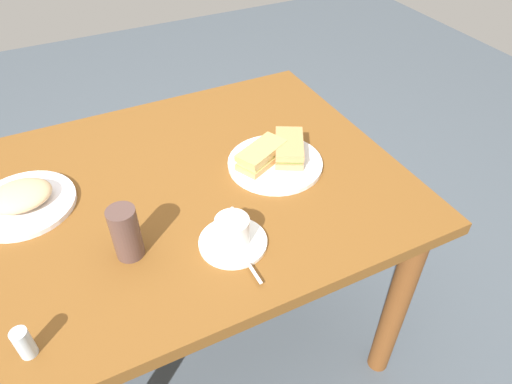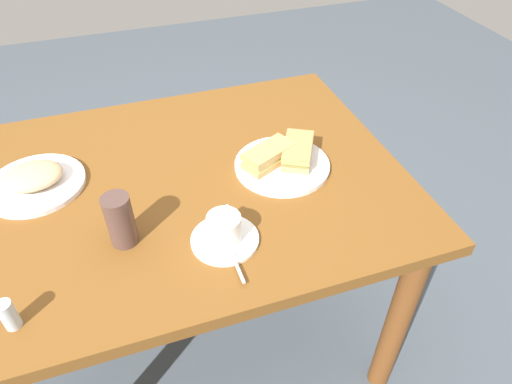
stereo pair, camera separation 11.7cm
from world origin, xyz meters
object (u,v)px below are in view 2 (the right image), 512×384
Objects in this scene: sandwich_plate at (282,165)px; side_plate at (36,184)px; coffee_cup at (224,227)px; sandwich_back at (298,151)px; sandwich_front at (269,156)px; spoon at (235,260)px; dining_table at (185,208)px; drinking_glass at (120,220)px; coffee_saucer at (225,239)px; salt_shaker at (8,315)px.

side_plate is (0.65, -0.13, 0.00)m from sandwich_plate.
sandwich_back is at bearing -140.60° from coffee_cup.
sandwich_front reaches higher than spoon.
spoon is at bearing 99.00° from dining_table.
dining_table is 0.29m from sandwich_front.
dining_table is at bearing -4.70° from sandwich_back.
coffee_cup reaches higher than sandwich_front.
sandwich_back is 0.52m from drinking_glass.
coffee_saucer is 1.20× the size of drinking_glass.
side_plate is at bearing -10.91° from sandwich_front.
salt_shaker is at bearing 1.14° from spoon.
sandwich_plate is at bearing -136.29° from coffee_cup.
sandwich_back is 0.80m from salt_shaker.
dining_table is at bearing 165.56° from side_plate.
coffee_saucer is 1.63× the size of spoon.
sandwich_back is at bearing -132.27° from spoon.
coffee_saucer is 0.24m from drinking_glass.
sandwich_plate is 1.66× the size of coffee_saucer.
coffee_cup is at bearing 140.43° from side_plate.
coffee_cup is (0.23, 0.22, 0.04)m from sandwich_plate.
coffee_cup is at bearing -89.45° from spoon.
sandwich_back is 0.36m from coffee_saucer.
dining_table is 0.36m from sandwich_back.
dining_table is 7.23× the size of sandwich_back.
sandwich_plate is 2.53× the size of coffee_cup.
sandwich_plate is at bearing -156.13° from salt_shaker.
sandwich_back reaches higher than spoon.
salt_shaker reaches higher than sandwich_plate.
dining_table is 9.04× the size of drinking_glass.
coffee_cup is 1.52× the size of salt_shaker.
sandwich_plate is at bearing 168.46° from side_plate.
coffee_saucer is (0.23, 0.22, -0.00)m from sandwich_plate.
drinking_glass is at bearing 126.28° from side_plate.
coffee_saucer is 0.46m from salt_shaker.
sandwich_plate is 1.62× the size of sandwich_front.
sandwich_plate is 1.60× the size of sandwich_back.
coffee_cup reaches higher than dining_table.
side_plate is at bearing -39.76° from coffee_saucer.
spoon is 1.42× the size of salt_shaker.
side_plate is at bearing -94.31° from salt_shaker.
sandwich_back is at bearing -140.47° from coffee_saucer.
drinking_glass is at bearing 46.62° from dining_table.
drinking_glass is (-0.24, -0.16, 0.03)m from salt_shaker.
spoon is 0.60m from side_plate.
coffee_saucer is at bearing 50.49° from sandwich_front.
coffee_saucer is 2.31× the size of salt_shaker.
dining_table is 0.40m from side_plate.
sandwich_front reaches higher than dining_table.
coffee_cup is at bearing 161.37° from drinking_glass.
side_plate is (0.43, -0.43, -0.01)m from spoon.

